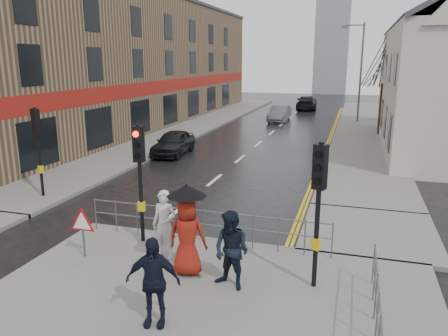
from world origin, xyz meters
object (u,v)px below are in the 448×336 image
Objects in this scene: pedestrian_with_umbrella at (187,228)px; car_parked at (173,143)px; pedestrian_a at (165,224)px; car_mid at (279,114)px; pedestrian_b at (231,251)px; pedestrian_d at (153,282)px.

pedestrian_with_umbrella is 0.57× the size of car_parked.
pedestrian_a reaches higher than car_mid.
pedestrian_a is at bearing -70.33° from car_parked.
pedestrian_b is 1.29m from pedestrian_with_umbrella.
car_parked is at bearing 114.67° from pedestrian_with_umbrella.
car_parked is 15.71m from car_mid.
pedestrian_a is 1.00× the size of pedestrian_d.
car_mid is at bearing 95.41° from pedestrian_with_umbrella.
pedestrian_b is 2.10m from pedestrian_d.
pedestrian_d is (-1.07, -1.81, 0.00)m from pedestrian_b.
pedestrian_a is 3.03m from pedestrian_d.
pedestrian_b is 0.46× the size of car_parked.
pedestrian_with_umbrella reaches higher than car_parked.
pedestrian_d reaches higher than pedestrian_b.
pedestrian_a is at bearing 143.52° from pedestrian_with_umbrella.
car_mid is at bearing 95.23° from pedestrian_a.
pedestrian_a is 0.81× the size of pedestrian_with_umbrella.
car_mid is (-2.71, 28.61, -0.65)m from pedestrian_with_umbrella.
pedestrian_d is 0.46× the size of car_parked.
pedestrian_d is 30.91m from car_mid.
car_parked is at bearing -101.40° from car_mid.
pedestrian_with_umbrella is at bearing -34.94° from pedestrian_a.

